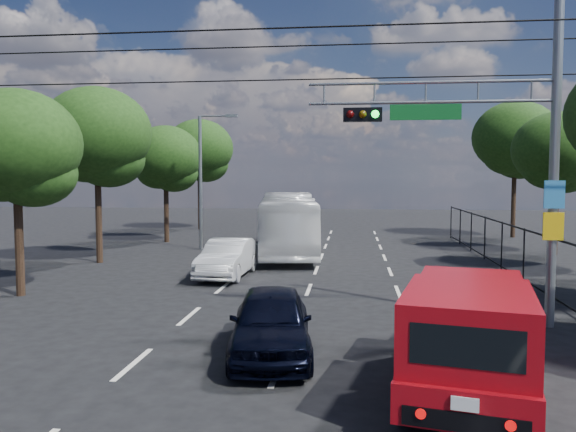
# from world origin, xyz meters

# --- Properties ---
(lane_markings) EXTENTS (6.12, 38.00, 0.01)m
(lane_markings) POSITION_xyz_m (-0.00, 14.00, 0.01)
(lane_markings) COLOR beige
(lane_markings) RESTS_ON ground
(signal_mast) EXTENTS (6.43, 0.39, 9.50)m
(signal_mast) POSITION_xyz_m (5.28, 7.99, 5.24)
(signal_mast) COLOR slate
(signal_mast) RESTS_ON ground
(streetlight_left) EXTENTS (2.09, 0.22, 7.08)m
(streetlight_left) POSITION_xyz_m (-6.33, 22.00, 3.94)
(streetlight_left) COLOR slate
(streetlight_left) RESTS_ON ground
(utility_wires) EXTENTS (22.00, 5.04, 0.74)m
(utility_wires) POSITION_xyz_m (0.00, 8.83, 7.23)
(utility_wires) COLOR black
(utility_wires) RESTS_ON ground
(fence_right) EXTENTS (0.06, 34.03, 2.00)m
(fence_right) POSITION_xyz_m (7.60, 12.17, 1.03)
(fence_right) COLOR black
(fence_right) RESTS_ON ground
(tree_right_d) EXTENTS (4.32, 4.32, 7.02)m
(tree_right_d) POSITION_xyz_m (11.42, 22.02, 4.85)
(tree_right_d) COLOR black
(tree_right_d) RESTS_ON ground
(tree_right_e) EXTENTS (5.28, 5.28, 8.58)m
(tree_right_e) POSITION_xyz_m (11.62, 30.02, 5.94)
(tree_right_e) COLOR black
(tree_right_e) RESTS_ON ground
(tree_left_b) EXTENTS (4.08, 4.08, 6.63)m
(tree_left_b) POSITION_xyz_m (-9.18, 10.02, 4.58)
(tree_left_b) COLOR black
(tree_left_b) RESTS_ON ground
(tree_left_c) EXTENTS (4.80, 4.80, 7.80)m
(tree_left_c) POSITION_xyz_m (-9.78, 17.02, 5.40)
(tree_left_c) COLOR black
(tree_left_c) RESTS_ON ground
(tree_left_d) EXTENTS (4.20, 4.20, 6.83)m
(tree_left_d) POSITION_xyz_m (-9.38, 25.02, 4.72)
(tree_left_d) COLOR black
(tree_left_d) RESTS_ON ground
(tree_left_e) EXTENTS (4.92, 4.92, 7.99)m
(tree_left_e) POSITION_xyz_m (-9.58, 33.02, 5.53)
(tree_left_e) COLOR black
(tree_left_e) RESTS_ON ground
(red_pickup) EXTENTS (3.07, 5.76, 2.04)m
(red_pickup) POSITION_xyz_m (3.52, 3.22, 1.09)
(red_pickup) COLOR black
(red_pickup) RESTS_ON ground
(navy_hatchback) EXTENTS (2.21, 4.40, 1.44)m
(navy_hatchback) POSITION_xyz_m (-0.27, 4.96, 0.72)
(navy_hatchback) COLOR black
(navy_hatchback) RESTS_ON ground
(white_bus) EXTENTS (3.98, 11.21, 3.05)m
(white_bus) POSITION_xyz_m (-1.79, 21.07, 1.53)
(white_bus) COLOR silver
(white_bus) RESTS_ON ground
(white_van) EXTENTS (1.71, 4.42, 1.44)m
(white_van) POSITION_xyz_m (-3.30, 14.20, 0.72)
(white_van) COLOR silver
(white_van) RESTS_ON ground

